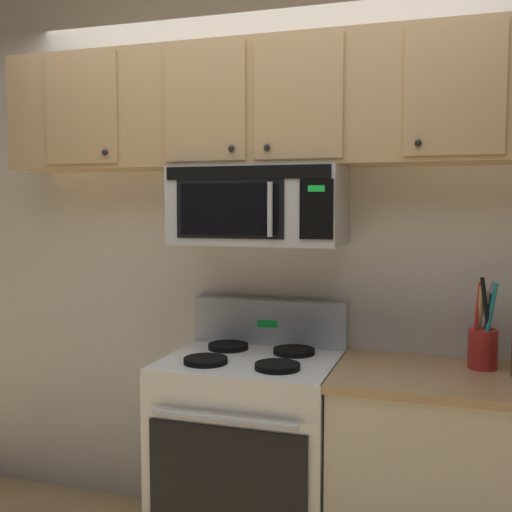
# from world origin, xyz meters

# --- Properties ---
(back_wall) EXTENTS (5.20, 0.10, 2.70)m
(back_wall) POSITION_xyz_m (0.00, 0.79, 1.35)
(back_wall) COLOR silver
(back_wall) RESTS_ON ground_plane
(stove_range) EXTENTS (0.76, 0.69, 1.12)m
(stove_range) POSITION_xyz_m (0.00, 0.42, 0.47)
(stove_range) COLOR white
(stove_range) RESTS_ON ground_plane
(over_range_microwave) EXTENTS (0.76, 0.43, 0.35)m
(over_range_microwave) POSITION_xyz_m (-0.00, 0.54, 1.58)
(over_range_microwave) COLOR #B7BABF
(upper_cabinets) EXTENTS (2.50, 0.36, 0.55)m
(upper_cabinets) POSITION_xyz_m (-0.00, 0.57, 2.02)
(upper_cabinets) COLOR tan
(counter_segment) EXTENTS (0.93, 0.65, 0.90)m
(counter_segment) POSITION_xyz_m (0.84, 0.43, 0.45)
(counter_segment) COLOR beige
(counter_segment) RESTS_ON ground_plane
(utensil_crock_red) EXTENTS (0.12, 0.12, 0.39)m
(utensil_crock_red) POSITION_xyz_m (0.97, 0.55, 1.01)
(utensil_crock_red) COLOR red
(utensil_crock_red) RESTS_ON counter_segment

